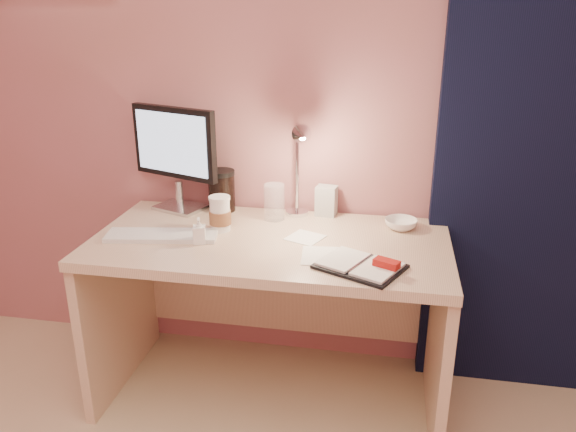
% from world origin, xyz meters
% --- Properties ---
extents(room, '(3.50, 3.50, 3.50)m').
position_xyz_m(room, '(0.95, 1.69, 1.14)').
color(room, '#C6B28E').
rests_on(room, ground).
extents(desk, '(1.40, 0.70, 0.73)m').
position_xyz_m(desk, '(0.00, 1.45, 0.50)').
color(desk, beige).
rests_on(desk, ground).
extents(monitor, '(0.42, 0.22, 0.46)m').
position_xyz_m(monitor, '(-0.47, 1.65, 1.01)').
color(monitor, silver).
rests_on(monitor, desk).
extents(keyboard, '(0.45, 0.20, 0.02)m').
position_xyz_m(keyboard, '(-0.42, 1.32, 0.74)').
color(keyboard, white).
rests_on(keyboard, desk).
extents(planner, '(0.34, 0.31, 0.04)m').
position_xyz_m(planner, '(0.37, 1.18, 0.74)').
color(planner, black).
rests_on(planner, desk).
extents(paper_a, '(0.18, 0.18, 0.00)m').
position_xyz_m(paper_a, '(0.23, 1.25, 0.73)').
color(paper_a, white).
rests_on(paper_a, desk).
extents(paper_b, '(0.17, 0.17, 0.00)m').
position_xyz_m(paper_b, '(0.14, 1.42, 0.73)').
color(paper_b, white).
rests_on(paper_b, desk).
extents(coffee_cup, '(0.09, 0.09, 0.14)m').
position_xyz_m(coffee_cup, '(-0.22, 1.44, 0.80)').
color(coffee_cup, white).
rests_on(coffee_cup, desk).
extents(clear_cup, '(0.09, 0.09, 0.15)m').
position_xyz_m(clear_cup, '(-0.03, 1.60, 0.81)').
color(clear_cup, white).
rests_on(clear_cup, desk).
extents(bowl, '(0.15, 0.15, 0.04)m').
position_xyz_m(bowl, '(0.51, 1.59, 0.75)').
color(bowl, white).
rests_on(bowl, desk).
extents(lotion_bottle, '(0.06, 0.06, 0.10)m').
position_xyz_m(lotion_bottle, '(-0.26, 1.29, 0.78)').
color(lotion_bottle, white).
rests_on(lotion_bottle, desk).
extents(dark_jar, '(0.12, 0.12, 0.17)m').
position_xyz_m(dark_jar, '(-0.28, 1.67, 0.81)').
color(dark_jar, black).
rests_on(dark_jar, desk).
extents(product_box, '(0.10, 0.08, 0.13)m').
position_xyz_m(product_box, '(0.18, 1.70, 0.80)').
color(product_box, beige).
rests_on(product_box, desk).
extents(desk_lamp, '(0.15, 0.26, 0.43)m').
position_xyz_m(desk_lamp, '(0.03, 1.58, 1.00)').
color(desk_lamp, silver).
rests_on(desk_lamp, desk).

